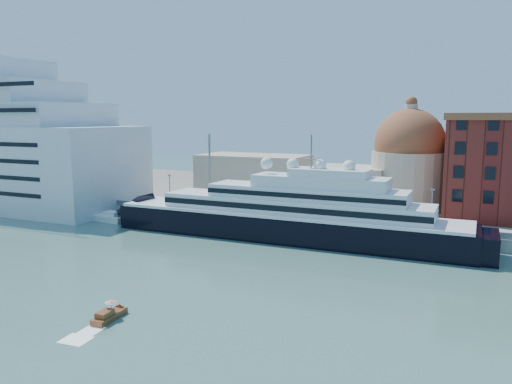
% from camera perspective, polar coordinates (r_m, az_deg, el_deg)
% --- Properties ---
extents(ground, '(400.00, 400.00, 0.00)m').
position_cam_1_polar(ground, '(82.39, -4.38, -8.63)').
color(ground, '#375F57').
rests_on(ground, ground).
extents(quay, '(180.00, 10.00, 2.50)m').
position_cam_1_polar(quay, '(112.17, 3.96, -3.36)').
color(quay, gray).
rests_on(quay, ground).
extents(land, '(260.00, 72.00, 2.00)m').
position_cam_1_polar(land, '(150.75, 9.38, -0.51)').
color(land, slate).
rests_on(land, ground).
extents(quay_fence, '(180.00, 0.10, 1.20)m').
position_cam_1_polar(quay_fence, '(107.67, 3.14, -2.85)').
color(quay_fence, slate).
rests_on(quay_fence, quay).
extents(superyacht, '(82.26, 11.40, 24.58)m').
position_cam_1_polar(superyacht, '(101.41, 1.97, -2.89)').
color(superyacht, black).
rests_on(superyacht, ground).
extents(service_barge, '(11.88, 5.20, 2.59)m').
position_cam_1_polar(service_barge, '(123.75, -16.65, -2.82)').
color(service_barge, white).
rests_on(service_barge, ground).
extents(water_taxi, '(2.10, 5.28, 2.46)m').
position_cam_1_polar(water_taxi, '(64.48, -16.49, -13.35)').
color(water_taxi, maroon).
rests_on(water_taxi, ground).
extents(church, '(66.00, 18.00, 25.50)m').
position_cam_1_polar(church, '(131.30, 10.23, 2.51)').
color(church, beige).
rests_on(church, land).
extents(lamp_posts, '(120.80, 2.40, 18.00)m').
position_cam_1_polar(lamp_posts, '(114.15, -2.27, 1.23)').
color(lamp_posts, slate).
rests_on(lamp_posts, quay).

